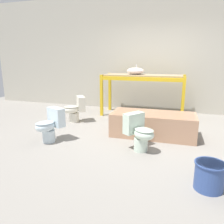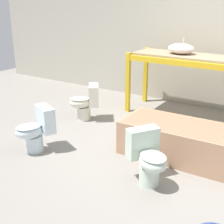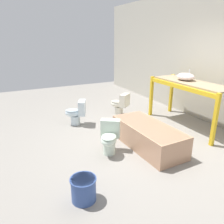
# 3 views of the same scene
# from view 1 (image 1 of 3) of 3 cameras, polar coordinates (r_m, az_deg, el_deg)

# --- Properties ---
(ground_plane) EXTENTS (12.00, 12.00, 0.00)m
(ground_plane) POSITION_cam_1_polar(r_m,az_deg,el_deg) (4.46, 8.43, -5.52)
(ground_plane) COLOR gray
(warehouse_wall_rear) EXTENTS (10.80, 0.08, 3.20)m
(warehouse_wall_rear) POSITION_cam_1_polar(r_m,az_deg,el_deg) (6.31, 12.18, 14.75)
(warehouse_wall_rear) COLOR #B2AD9E
(warehouse_wall_rear) RESTS_ON ground_plane
(shelving_rack) EXTENTS (2.08, 0.76, 1.06)m
(shelving_rack) POSITION_cam_1_polar(r_m,az_deg,el_deg) (5.69, 8.10, 8.04)
(shelving_rack) COLOR gold
(shelving_rack) RESTS_ON ground_plane
(sink_basin) EXTENTS (0.44, 0.37, 0.25)m
(sink_basin) POSITION_cam_1_polar(r_m,az_deg,el_deg) (5.72, 6.13, 10.61)
(sink_basin) COLOR silver
(sink_basin) RESTS_ON shelving_rack
(bathtub_main) EXTENTS (1.59, 0.73, 0.45)m
(bathtub_main) POSITION_cam_1_polar(r_m,az_deg,el_deg) (4.28, 10.64, -2.78)
(bathtub_main) COLOR tan
(bathtub_main) RESTS_ON ground_plane
(toilet_near) EXTENTS (0.49, 0.58, 0.60)m
(toilet_near) POSITION_cam_1_polar(r_m,az_deg,el_deg) (4.06, -15.90, -3.23)
(toilet_near) COLOR silver
(toilet_near) RESTS_ON ground_plane
(toilet_far) EXTENTS (0.58, 0.54, 0.60)m
(toilet_far) POSITION_cam_1_polar(r_m,az_deg,el_deg) (5.20, -9.56, 0.80)
(toilet_far) COLOR silver
(toilet_far) RESTS_ON ground_plane
(toilet_extra) EXTENTS (0.58, 0.54, 0.60)m
(toilet_extra) POSITION_cam_1_polar(r_m,az_deg,el_deg) (3.56, 7.19, -5.18)
(toilet_extra) COLOR silver
(toilet_extra) RESTS_ON ground_plane
(bucket_white) EXTENTS (0.35, 0.35, 0.33)m
(bucket_white) POSITION_cam_1_polar(r_m,az_deg,el_deg) (2.81, 24.06, -14.87)
(bucket_white) COLOR #334C8C
(bucket_white) RESTS_ON ground_plane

